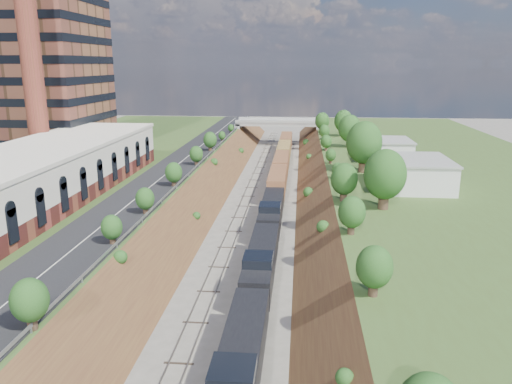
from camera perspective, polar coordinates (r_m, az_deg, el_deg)
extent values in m
cube|color=#3E5523|center=(92.76, -20.19, 0.96)|extent=(44.00, 180.00, 5.00)
cube|color=#3E5523|center=(88.00, 22.54, 0.05)|extent=(44.00, 180.00, 5.00)
cube|color=brown|center=(86.35, -6.71, -0.90)|extent=(10.00, 180.00, 10.00)
cube|color=brown|center=(84.68, 8.03, -1.25)|extent=(10.00, 180.00, 10.00)
cube|color=gray|center=(85.02, -1.16, -0.98)|extent=(1.58, 180.00, 0.18)
cube|color=gray|center=(84.62, 2.34, -1.07)|extent=(1.58, 180.00, 0.18)
cube|color=black|center=(86.20, -9.74, 2.42)|extent=(8.00, 180.00, 0.10)
cube|color=#99999E|center=(85.14, -7.08, 2.71)|extent=(0.06, 171.00, 0.30)
cube|color=maroon|center=(70.72, -24.22, -0.43)|extent=(14.00, 62.00, 2.20)
cube|color=beige|center=(70.03, -24.49, 2.14)|extent=(14.00, 62.00, 4.30)
cube|color=beige|center=(69.61, -24.69, 4.07)|extent=(14.30, 62.30, 0.50)
cube|color=brown|center=(106.31, -24.13, 15.56)|extent=(22.00, 22.00, 44.00)
cylinder|color=maroon|center=(88.38, -24.43, 14.70)|extent=(3.20, 3.20, 40.00)
cube|color=gray|center=(145.90, -1.97, 6.72)|extent=(1.50, 8.00, 6.20)
cube|color=gray|center=(144.87, 7.15, 6.56)|extent=(1.50, 8.00, 6.20)
cube|color=gray|center=(144.54, 2.59, 7.88)|extent=(24.00, 8.00, 1.00)
cube|color=gray|center=(140.48, 2.51, 8.02)|extent=(24.00, 0.30, 0.80)
cube|color=gray|center=(148.43, 2.66, 8.36)|extent=(24.00, 0.30, 0.80)
cube|color=silver|center=(77.01, 17.81, 1.98)|extent=(9.00, 12.00, 4.00)
cube|color=silver|center=(98.16, 14.82, 4.64)|extent=(8.00, 10.00, 3.60)
cylinder|color=#473323|center=(64.46, 14.36, -0.75)|extent=(1.30, 1.30, 2.62)
ellipsoid|color=#224E1B|center=(63.73, 14.54, 1.98)|extent=(5.25, 5.25, 6.30)
cylinder|color=#473323|center=(48.43, -17.55, -6.93)|extent=(0.66, 0.66, 1.22)
ellipsoid|color=#224E1B|center=(47.93, -17.68, -5.29)|extent=(2.45, 2.45, 2.94)
cube|color=black|center=(37.48, -1.75, -18.58)|extent=(2.91, 17.48, 2.78)
cube|color=black|center=(32.98, -2.71, -19.93)|extent=(2.86, 3.10, 0.90)
cube|color=black|center=(53.85, 0.63, -7.84)|extent=(2.91, 17.48, 2.78)
cube|color=black|center=(71.25, 1.81, -2.21)|extent=(2.91, 17.48, 2.78)
cube|color=brown|center=(110.94, 3.08, 4.01)|extent=(2.91, 62.28, 3.50)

